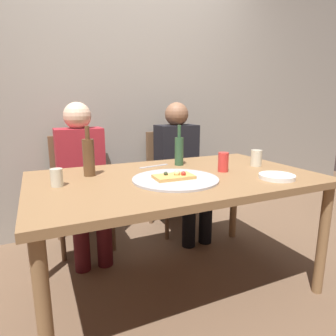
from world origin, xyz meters
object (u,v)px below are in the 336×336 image
Objects in this scene: table_knife at (154,166)px; chair_right at (173,173)px; wine_bottle at (179,150)px; tumbler_far at (256,158)px; guest_in_beanie at (181,163)px; plate_stack at (277,177)px; guest_in_sweater at (83,172)px; chair_left at (81,183)px; soda_can at (223,162)px; pizza_tray at (175,179)px; pizza_slice_last at (174,176)px; tumbler_near at (57,178)px; beer_bottle at (89,156)px; dining_table at (176,187)px.

chair_right is at bearing 42.49° from table_knife.
wine_bottle is 0.21m from table_knife.
guest_in_beanie is (-0.21, 0.72, -0.15)m from tumbler_far.
guest_in_sweater is at bearing 131.62° from plate_stack.
wine_bottle is at bearing 67.56° from chair_right.
guest_in_sweater reaches higher than chair_left.
plate_stack is 0.92× the size of table_knife.
wine_bottle is at bearing 119.19° from soda_can.
soda_can is 0.14× the size of chair_left.
guest_in_beanie reaches higher than chair_left.
wine_bottle reaches higher than soda_can.
pizza_tray is 2.21× the size of table_knife.
tumbler_far is 0.09× the size of guest_in_sweater.
tumbler_far is at bearing 140.63° from chair_left.
guest_in_sweater is at bearing 114.40° from pizza_slice_last.
tumbler_near reaches higher than pizza_slice_last.
beer_bottle is 0.46m from table_knife.
tumbler_near is at bearing 32.72° from guest_in_beanie.
wine_bottle reaches higher than pizza_slice_last.
pizza_tray is 1.11m from chair_right.
soda_can reaches higher than dining_table.
plate_stack is 0.22× the size of chair_right.
guest_in_beanie reaches higher than plate_stack.
guest_in_sweater is (0.03, 0.53, -0.21)m from beer_bottle.
soda_can is at bearing 129.50° from chair_left.
beer_bottle is 0.25× the size of guest_in_beanie.
wine_bottle is at bearing 60.50° from pizza_tray.
soda_can is 0.14× the size of chair_right.
tumbler_near is at bearing 166.41° from pizza_slice_last.
plate_stack is (0.55, -0.21, -0.01)m from pizza_slice_last.
pizza_tray is 1.74× the size of wine_bottle.
plate_stack is 1.41m from guest_in_sweater.
tumbler_near is 0.74m from guest_in_sweater.
chair_right reaches higher than tumbler_far.
table_knife is (-0.34, 0.32, -0.06)m from soda_can.
dining_table is 1.01m from chair_left.
guest_in_beanie is at bearing 60.59° from pizza_slice_last.
pizza_tray is at bearing 158.71° from plate_stack.
tumbler_near is 0.98m from soda_can.
chair_right is at bearing 93.80° from plate_stack.
plate_stack is at bearing -21.29° from pizza_tray.
guest_in_beanie is at bearing -180.00° from guest_in_sweater.
table_knife is at bearing 86.31° from pizza_tray.
pizza_tray is at bearing -105.12° from table_knife.
guest_in_sweater is (-0.41, 0.45, -0.10)m from table_knife.
beer_bottle is (-0.42, 0.31, 0.11)m from pizza_tray.
pizza_tray is at bearing -119.50° from wine_bottle.
dining_table is at bearing -96.14° from table_knife.
chair_left reaches higher than dining_table.
dining_table is at bearing -119.82° from wine_bottle.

